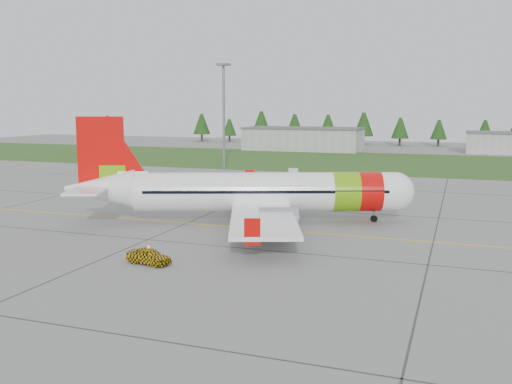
% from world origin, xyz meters
% --- Properties ---
extents(ground, '(320.00, 320.00, 0.00)m').
position_xyz_m(ground, '(0.00, 0.00, 0.00)').
color(ground, gray).
rests_on(ground, ground).
extents(aircraft, '(35.51, 33.74, 11.23)m').
position_xyz_m(aircraft, '(-8.20, 11.09, 3.24)').
color(aircraft, white).
rests_on(aircraft, ground).
extents(follow_me_car, '(1.49, 1.68, 3.74)m').
position_xyz_m(follow_me_car, '(-10.67, -7.16, 1.87)').
color(follow_me_car, yellow).
rests_on(follow_me_car, ground).
extents(service_van, '(2.06, 2.01, 4.66)m').
position_xyz_m(service_van, '(-15.43, 49.77, 2.33)').
color(service_van, silver).
rests_on(service_van, ground).
extents(grass_strip, '(320.00, 50.00, 0.03)m').
position_xyz_m(grass_strip, '(0.00, 82.00, 0.01)').
color(grass_strip, '#30561E').
rests_on(grass_strip, ground).
extents(taxi_guideline, '(120.00, 0.25, 0.02)m').
position_xyz_m(taxi_guideline, '(0.00, 8.00, 0.01)').
color(taxi_guideline, gold).
rests_on(taxi_guideline, ground).
extents(hangar_west, '(32.00, 14.00, 6.00)m').
position_xyz_m(hangar_west, '(-30.00, 110.00, 3.00)').
color(hangar_west, '#A8A8A3').
rests_on(hangar_west, ground).
extents(floodlight_mast, '(0.50, 0.50, 20.00)m').
position_xyz_m(floodlight_mast, '(-32.00, 58.00, 10.00)').
color(floodlight_mast, slate).
rests_on(floodlight_mast, ground).
extents(treeline, '(160.00, 8.00, 10.00)m').
position_xyz_m(treeline, '(0.00, 138.00, 5.00)').
color(treeline, '#1C3F14').
rests_on(treeline, ground).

